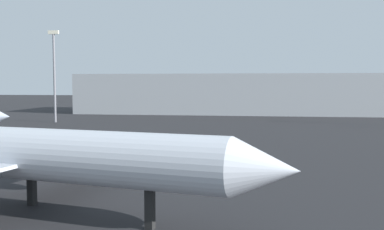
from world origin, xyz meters
name	(u,v)px	position (x,y,z in m)	size (l,w,h in m)	color
airplane_at_gate	(23,154)	(-11.96, 17.46, 4.04)	(34.79, 27.10, 10.63)	silver
light_mast_left	(54,71)	(-41.25, 82.69, 11.41)	(2.40, 0.50, 20.27)	slate
terminal_building	(240,94)	(-1.63, 120.59, 5.64)	(92.79, 26.16, 11.29)	#999EA3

